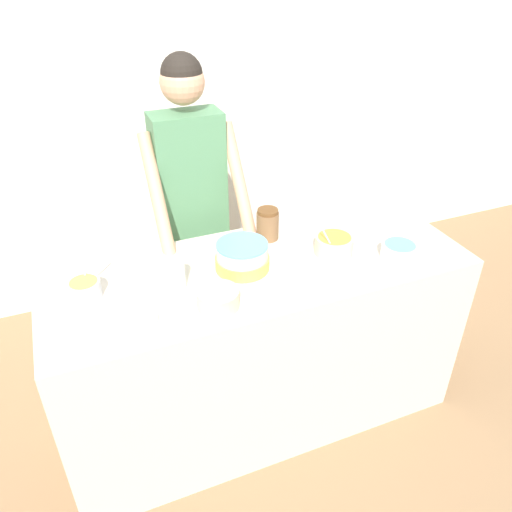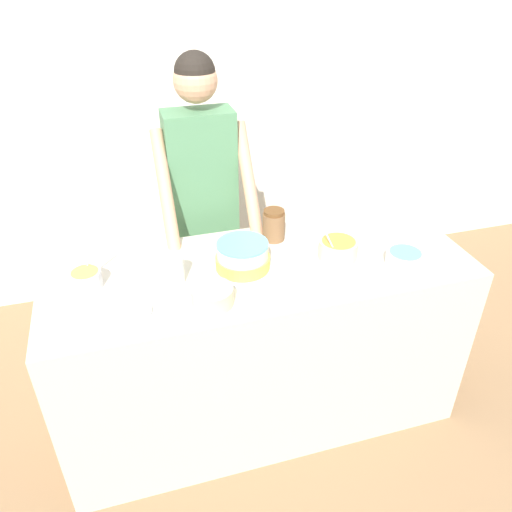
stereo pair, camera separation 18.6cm
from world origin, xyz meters
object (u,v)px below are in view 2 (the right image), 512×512
Objects in this scene: ceramic_plate at (125,312)px; stoneware_jar at (274,225)px; cake at (243,257)px; person_baker at (202,185)px; drinking_glass at (175,270)px; frosting_bowl_white at (212,295)px; frosting_bowl_orange at (338,248)px; frosting_bowl_yellow at (86,278)px; frosting_bowl_blue at (404,259)px.

ceramic_plate is 0.84m from stoneware_jar.
person_baker is at bearing 95.59° from cake.
drinking_glass is 0.57m from stoneware_jar.
frosting_bowl_orange is (0.63, 0.18, 0.01)m from frosting_bowl_white.
frosting_bowl_yellow reaches higher than cake.
frosting_bowl_white is at bearing -133.12° from stoneware_jar.
cake is 1.47× the size of frosting_bowl_yellow.
person_baker is at bearing 58.54° from ceramic_plate.
frosting_bowl_yellow reaches higher than stoneware_jar.
cake is 1.76× the size of frosting_bowl_blue.
cake is 0.56m from ceramic_plate.
frosting_bowl_white is at bearing -98.81° from person_baker.
frosting_bowl_blue is (0.70, -0.18, -0.02)m from cake.
person_baker is 1.09m from frosting_bowl_blue.
stoneware_jar is at bearing 27.76° from ceramic_plate.
cake is 1.85× the size of stoneware_jar.
drinking_glass is at bearing 170.62° from frosting_bowl_blue.
frosting_bowl_yellow is 0.94× the size of ceramic_plate.
person_baker is at bearing 129.09° from frosting_bowl_orange.
frosting_bowl_orange is at bearing 148.62° from frosting_bowl_blue.
person_baker is 0.66m from drinking_glass.
person_baker is 0.47m from stoneware_jar.
stoneware_jar is (-0.48, 0.40, 0.04)m from frosting_bowl_blue.
frosting_bowl_blue reaches higher than ceramic_plate.
frosting_bowl_blue is 0.63m from stoneware_jar.
frosting_bowl_yellow reaches higher than ceramic_plate.
cake is 0.30m from drinking_glass.
frosting_bowl_white is 0.81× the size of ceramic_plate.
person_baker is 10.34× the size of frosting_bowl_white.
cake is 0.28m from frosting_bowl_white.
frosting_bowl_blue is at bearing -45.66° from person_baker.
frosting_bowl_orange is at bearing -50.91° from person_baker.
stoneware_jar is (0.21, 0.22, 0.01)m from cake.
ceramic_plate is (-0.22, -0.16, -0.06)m from drinking_glass.
drinking_glass is at bearing -111.90° from person_baker.
frosting_bowl_yellow is (-0.61, -0.53, -0.12)m from person_baker.
frosting_bowl_blue is at bearing 1.59° from frosting_bowl_white.
frosting_bowl_orange is 0.75m from drinking_glass.
stoneware_jar is (0.88, 0.16, 0.03)m from frosting_bowl_yellow.
person_baker is at bearing 134.34° from frosting_bowl_blue.
person_baker is at bearing 41.34° from frosting_bowl_yellow.
person_baker is 6.08× the size of cake.
stoneware_jar is at bearing 140.45° from frosting_bowl_blue.
frosting_bowl_yellow reaches higher than frosting_bowl_white.
cake is at bearing 18.16° from ceramic_plate.
ceramic_plate is (0.14, -0.23, -0.04)m from frosting_bowl_yellow.
stoneware_jar is at bearing 45.33° from cake.
frosting_bowl_white is 0.95× the size of frosting_bowl_orange.
frosting_bowl_white is 0.58m from stoneware_jar.
frosting_bowl_blue is 1.27× the size of drinking_glass.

